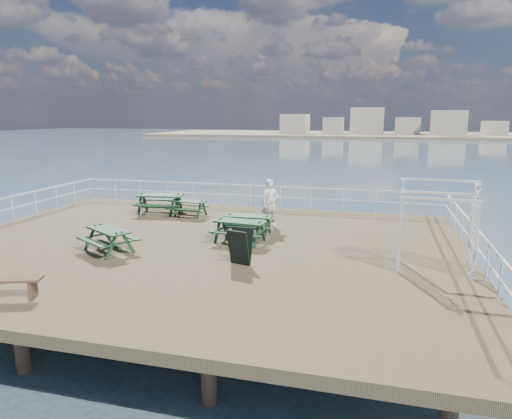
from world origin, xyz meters
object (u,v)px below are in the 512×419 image
object	(u,v)px
person	(270,203)
picnic_table_d	(108,235)
picnic_table_b	(188,205)
picnic_table_c	(240,227)
picnic_table_e	(248,221)
flat_bench_near	(3,283)
trellis_arbor	(436,230)
picnic_table_a	(160,200)

from	to	relation	value
person	picnic_table_d	bearing A→B (deg)	-165.35
picnic_table_b	picnic_table_c	bearing A→B (deg)	-41.03
picnic_table_d	picnic_table_c	bearing A→B (deg)	60.73
picnic_table_d	picnic_table_e	bearing A→B (deg)	70.83
picnic_table_c	person	world-z (taller)	person
flat_bench_near	trellis_arbor	distance (m)	11.49
person	picnic_table_c	bearing A→B (deg)	-134.10
picnic_table_a	person	world-z (taller)	person
picnic_table_a	picnic_table_b	distance (m)	1.45
flat_bench_near	trellis_arbor	world-z (taller)	trellis_arbor
picnic_table_c	person	bearing A→B (deg)	85.35
flat_bench_near	person	bearing A→B (deg)	43.47
flat_bench_near	picnic_table_c	bearing A→B (deg)	38.09
trellis_arbor	person	bearing A→B (deg)	148.90
picnic_table_c	picnic_table_e	distance (m)	1.02
picnic_table_d	flat_bench_near	size ratio (longest dim) A/B	1.21
picnic_table_c	picnic_table_e	size ratio (longest dim) A/B	1.08
picnic_table_c	picnic_table_a	bearing A→B (deg)	149.87
person	picnic_table_a	bearing A→B (deg)	135.07
picnic_table_b	flat_bench_near	size ratio (longest dim) A/B	0.91
person	picnic_table_b	bearing A→B (deg)	133.26
picnic_table_c	picnic_table_e	bearing A→B (deg)	95.66
flat_bench_near	picnic_table_a	bearing A→B (deg)	75.52
picnic_table_a	picnic_table_c	xyz separation A→B (m)	(4.90, -3.64, -0.08)
picnic_table_e	flat_bench_near	world-z (taller)	picnic_table_e
picnic_table_c	picnic_table_e	world-z (taller)	picnic_table_c
trellis_arbor	picnic_table_a	bearing A→B (deg)	158.53
flat_bench_near	picnic_table_d	bearing A→B (deg)	67.22
picnic_table_d	person	bearing A→B (deg)	78.19
picnic_table_e	trellis_arbor	distance (m)	6.71
trellis_arbor	person	xyz separation A→B (m)	(-5.76, 3.85, -0.22)
picnic_table_c	picnic_table_e	xyz separation A→B (m)	(0.02, 1.02, -0.02)
picnic_table_b	trellis_arbor	size ratio (longest dim) A/B	0.64
picnic_table_b	person	world-z (taller)	person
picnic_table_b	trellis_arbor	xyz separation A→B (m)	(9.72, -4.83, 0.67)
picnic_table_d	trellis_arbor	xyz separation A→B (m)	(10.06, 0.85, 0.62)
trellis_arbor	picnic_table_c	bearing A→B (deg)	170.44
picnic_table_d	picnic_table_e	size ratio (longest dim) A/B	1.26
picnic_table_d	trellis_arbor	world-z (taller)	trellis_arbor
flat_bench_near	person	distance (m)	9.96
picnic_table_e	picnic_table_c	bearing A→B (deg)	-93.00
picnic_table_a	picnic_table_d	xyz separation A→B (m)	(1.09, -5.85, -0.08)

